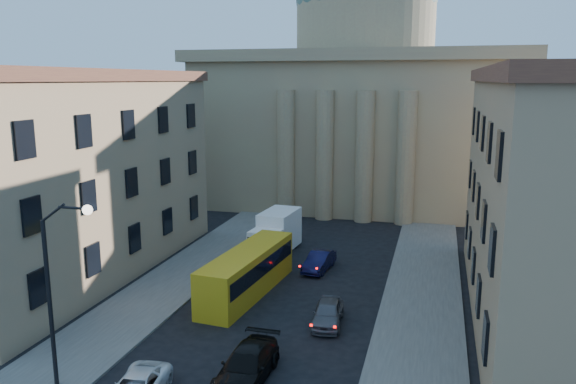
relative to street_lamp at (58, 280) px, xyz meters
name	(u,v)px	position (x,y,z in m)	size (l,w,h in m)	color
sidewalk_left	(146,302)	(-1.53, 10.00, -5.21)	(5.00, 60.00, 0.15)	#55524D
sidewalk_right	(419,333)	(15.47, 10.00, -5.21)	(5.00, 60.00, 0.15)	#55524D
church	(363,98)	(6.97, 47.47, 6.59)	(68.02, 28.76, 36.60)	#907458
building_left	(62,173)	(-10.03, 14.00, 2.14)	(11.60, 26.60, 14.70)	#9A7E5A
street_lamp	(58,280)	(0.00, 0.00, 0.00)	(2.62, 0.44, 8.83)	black
car_right_mid	(247,365)	(7.77, 2.89, -4.52)	(2.14, 5.25, 1.52)	black
car_right_far	(328,313)	(10.26, 10.02, -4.59)	(1.65, 4.11, 1.40)	#525358
car_right_distant	(319,261)	(7.80, 19.18, -4.59)	(1.47, 4.22, 1.39)	black
city_bus	(248,271)	(4.19, 13.35, -3.69)	(3.41, 10.71, 2.97)	gold
box_truck	(276,234)	(3.48, 22.40, -3.70)	(2.95, 6.31, 3.36)	white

